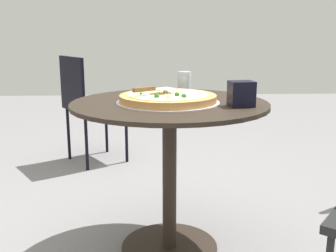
{
  "coord_description": "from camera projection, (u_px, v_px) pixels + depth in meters",
  "views": [
    {
      "loc": [
        -0.09,
        -1.77,
        1.02
      ],
      "look_at": [
        -0.01,
        -0.02,
        0.62
      ],
      "focal_mm": 43.07,
      "sensor_mm": 36.0,
      "label": 1
    }
  ],
  "objects": [
    {
      "name": "napkin_dispenser",
      "position": [
        241.0,
        94.0,
        1.68
      ],
      "size": [
        0.11,
        0.09,
        0.11
      ],
      "primitive_type": "cube",
      "rotation": [
        0.0,
        0.0,
        3.25
      ],
      "color": "black",
      "rests_on": "patio_table"
    },
    {
      "name": "pizza_server",
      "position": [
        153.0,
        89.0,
        1.76
      ],
      "size": [
        0.2,
        0.16,
        0.02
      ],
      "color": "silver",
      "rests_on": "pizza_on_tray"
    },
    {
      "name": "ground_plane",
      "position": [
        169.0,
        248.0,
        1.96
      ],
      "size": [
        10.0,
        10.0,
        0.0
      ],
      "primitive_type": "plane",
      "color": "gray"
    },
    {
      "name": "pizza_on_tray",
      "position": [
        168.0,
        98.0,
        1.77
      ],
      "size": [
        0.46,
        0.46,
        0.06
      ],
      "color": "silver",
      "rests_on": "patio_table"
    },
    {
      "name": "patio_table",
      "position": [
        170.0,
        143.0,
        1.84
      ],
      "size": [
        0.88,
        0.88,
        0.72
      ],
      "color": "black",
      "rests_on": "ground"
    },
    {
      "name": "patio_chair_near",
      "position": [
        87.0,
        100.0,
        3.16
      ],
      "size": [
        0.56,
        0.56,
        0.85
      ],
      "color": "black",
      "rests_on": "ground"
    },
    {
      "name": "drinking_cup",
      "position": [
        184.0,
        81.0,
        2.12
      ],
      "size": [
        0.07,
        0.07,
        0.1
      ],
      "primitive_type": "cylinder",
      "color": "silver",
      "rests_on": "patio_table"
    }
  ]
}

